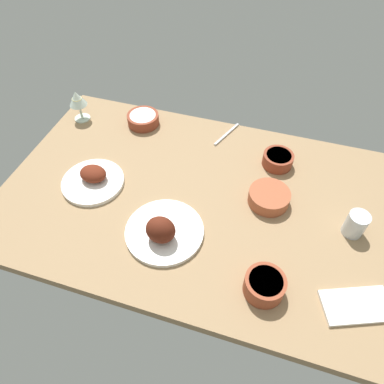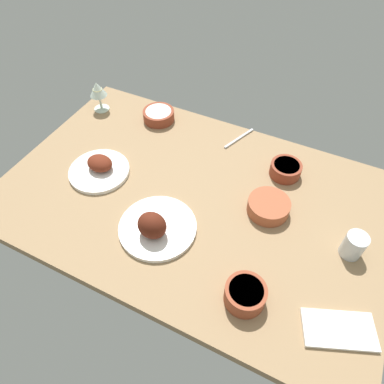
{
  "view_description": "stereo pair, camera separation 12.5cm",
  "coord_description": "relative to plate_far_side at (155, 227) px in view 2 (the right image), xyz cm",
  "views": [
    {
      "loc": [
        -24.09,
        77.53,
        101.53
      ],
      "look_at": [
        0.0,
        0.0,
        6.0
      ],
      "focal_mm": 32.33,
      "sensor_mm": 36.0,
      "label": 1
    },
    {
      "loc": [
        -35.72,
        72.9,
        101.53
      ],
      "look_at": [
        0.0,
        0.0,
        6.0
      ],
      "focal_mm": 32.33,
      "sensor_mm": 36.0,
      "label": 2
    }
  ],
  "objects": [
    {
      "name": "dining_table",
      "position": [
        -3.89,
        -19.59,
        -4.95
      ],
      "size": [
        140.0,
        90.0,
        4.0
      ],
      "primitive_type": "cube",
      "color": "#937551",
      "rests_on": "ground"
    },
    {
      "name": "plate_far_side",
      "position": [
        0.0,
        0.0,
        0.0
      ],
      "size": [
        26.35,
        26.35,
        10.85
      ],
      "color": "white",
      "rests_on": "dining_table"
    },
    {
      "name": "plate_center_main",
      "position": [
        33.47,
        -14.64,
        -1.01
      ],
      "size": [
        23.25,
        23.25,
        6.94
      ],
      "color": "white",
      "rests_on": "dining_table"
    },
    {
      "name": "bowl_sauce",
      "position": [
        -34.97,
        9.26,
        0.51
      ],
      "size": [
        12.08,
        12.08,
        6.41
      ],
      "color": "brown",
      "rests_on": "dining_table"
    },
    {
      "name": "bowl_potatoes",
      "position": [
        -30.97,
        -25.01,
        -0.23
      ],
      "size": [
        14.72,
        14.72,
        4.97
      ],
      "color": "#A35133",
      "rests_on": "dining_table"
    },
    {
      "name": "bowl_cream",
      "position": [
        29.11,
        -53.14,
        -0.37
      ],
      "size": [
        13.81,
        13.81,
        4.69
      ],
      "color": "brown",
      "rests_on": "dining_table"
    },
    {
      "name": "bowl_soup",
      "position": [
        -31.25,
        -45.02,
        -0.12
      ],
      "size": [
        11.79,
        11.79,
        5.19
      ],
      "color": "brown",
      "rests_on": "dining_table"
    },
    {
      "name": "wine_glass",
      "position": [
        56.84,
        -48.22,
        6.98
      ],
      "size": [
        7.6,
        7.6,
        14.0
      ],
      "color": "silver",
      "rests_on": "dining_table"
    },
    {
      "name": "water_tumbler",
      "position": [
        -59.91,
        -20.34,
        1.5
      ],
      "size": [
        6.86,
        6.86,
        8.89
      ],
      "primitive_type": "cylinder",
      "color": "silver",
      "rests_on": "dining_table"
    },
    {
      "name": "folded_napkin",
      "position": [
        -61.56,
        6.22,
        -2.35
      ],
      "size": [
        22.2,
        17.06,
        1.2
      ],
      "primitive_type": "cube",
      "rotation": [
        0.0,
        0.0,
        0.38
      ],
      "color": "white",
      "rests_on": "dining_table"
    },
    {
      "name": "fork_loose",
      "position": [
        -8.07,
        -56.54,
        -2.55
      ],
      "size": [
        7.23,
        16.5,
        0.8
      ],
      "primitive_type": "cube",
      "rotation": [
        0.0,
        0.0,
        1.19
      ],
      "color": "silver",
      "rests_on": "dining_table"
    }
  ]
}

